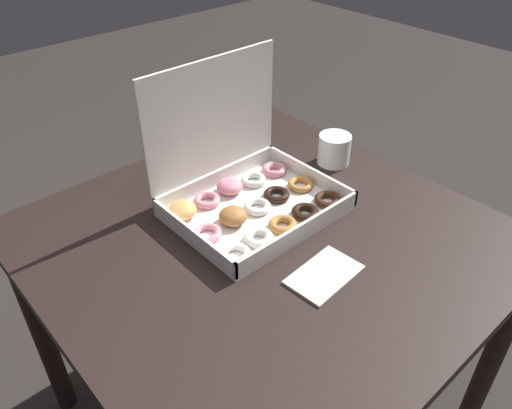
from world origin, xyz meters
TOP-DOWN VIEW (x-y plane):
  - dining_table at (0.00, 0.00)m, footprint 1.01×1.01m
  - donut_box at (0.04, 0.13)m, footprint 0.40×0.33m
  - coffee_mug at (0.37, 0.11)m, footprint 0.09×0.09m
  - paper_napkin at (-0.00, -0.19)m, footprint 0.17×0.11m

SIDE VIEW (x-z plane):
  - dining_table at x=0.00m, z-range 0.27..1.01m
  - paper_napkin at x=0.00m, z-range 0.74..0.74m
  - coffee_mug at x=0.37m, z-range 0.74..0.83m
  - donut_box at x=0.04m, z-range 0.63..0.98m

